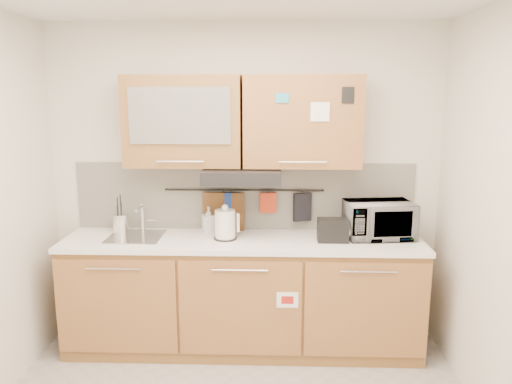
{
  "coord_description": "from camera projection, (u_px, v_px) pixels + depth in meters",
  "views": [
    {
      "loc": [
        0.23,
        -2.57,
        2.06
      ],
      "look_at": [
        0.11,
        1.05,
        1.32
      ],
      "focal_mm": 35.0,
      "sensor_mm": 36.0,
      "label": 1
    }
  ],
  "objects": [
    {
      "name": "wall_back",
      "position": [
        244.0,
        184.0,
        4.15
      ],
      "size": [
        3.2,
        0.0,
        3.2
      ],
      "primitive_type": "plane",
      "rotation": [
        1.57,
        0.0,
        0.0
      ],
      "color": "silver",
      "rests_on": "ground"
    },
    {
      "name": "soap_bottle",
      "position": [
        209.0,
        219.0,
        4.09
      ],
      "size": [
        0.12,
        0.13,
        0.21
      ],
      "primitive_type": "imported",
      "rotation": [
        0.0,
        0.0,
        0.35
      ],
      "color": "#999999",
      "rests_on": "countertop"
    },
    {
      "name": "pot_holder",
      "position": [
        268.0,
        203.0,
        4.1
      ],
      "size": [
        0.14,
        0.04,
        0.17
      ],
      "primitive_type": "cube",
      "rotation": [
        0.0,
        0.0,
        0.12
      ],
      "color": "red",
      "rests_on": "utensil_rail"
    },
    {
      "name": "microwave",
      "position": [
        379.0,
        220.0,
        3.93
      ],
      "size": [
        0.56,
        0.41,
        0.29
      ],
      "primitive_type": "imported",
      "rotation": [
        0.0,
        0.0,
        0.13
      ],
      "color": "#999999",
      "rests_on": "countertop"
    },
    {
      "name": "countertop",
      "position": [
        242.0,
        241.0,
        3.92
      ],
      "size": [
        2.82,
        0.62,
        0.04
      ],
      "primitive_type": "cube",
      "color": "white",
      "rests_on": "base_cabinet"
    },
    {
      "name": "toaster",
      "position": [
        333.0,
        230.0,
        3.84
      ],
      "size": [
        0.23,
        0.14,
        0.18
      ],
      "rotation": [
        0.0,
        0.0,
        0.0
      ],
      "color": "black",
      "rests_on": "countertop"
    },
    {
      "name": "backsplash",
      "position": [
        244.0,
        196.0,
        4.15
      ],
      "size": [
        2.8,
        0.02,
        0.56
      ],
      "primitive_type": "cube",
      "color": "silver",
      "rests_on": "countertop"
    },
    {
      "name": "base_cabinet",
      "position": [
        243.0,
        300.0,
        4.02
      ],
      "size": [
        2.8,
        0.64,
        0.88
      ],
      "color": "olive",
      "rests_on": "floor"
    },
    {
      "name": "sink",
      "position": [
        136.0,
        237.0,
        3.96
      ],
      "size": [
        0.42,
        0.4,
        0.26
      ],
      "color": "silver",
      "rests_on": "countertop"
    },
    {
      "name": "range_hood",
      "position": [
        242.0,
        175.0,
        3.88
      ],
      "size": [
        0.6,
        0.46,
        0.1
      ],
      "primitive_type": "cube",
      "color": "black",
      "rests_on": "upper_cabinets"
    },
    {
      "name": "oven_mitt",
      "position": [
        232.0,
        204.0,
        4.12
      ],
      "size": [
        0.12,
        0.04,
        0.2
      ],
      "primitive_type": "cube",
      "rotation": [
        0.0,
        0.0,
        0.12
      ],
      "color": "navy",
      "rests_on": "utensil_rail"
    },
    {
      "name": "utensil_rail",
      "position": [
        244.0,
        190.0,
        4.1
      ],
      "size": [
        1.3,
        0.02,
        0.02
      ],
      "primitive_type": "cylinder",
      "rotation": [
        0.0,
        1.57,
        0.0
      ],
      "color": "black",
      "rests_on": "backsplash"
    },
    {
      "name": "upper_cabinets",
      "position": [
        242.0,
        121.0,
        3.87
      ],
      "size": [
        1.82,
        0.37,
        0.7
      ],
      "color": "olive",
      "rests_on": "wall_back"
    },
    {
      "name": "dark_pouch",
      "position": [
        302.0,
        207.0,
        4.1
      ],
      "size": [
        0.15,
        0.09,
        0.23
      ],
      "primitive_type": "cube",
      "rotation": [
        0.0,
        0.0,
        0.35
      ],
      "color": "black",
      "rests_on": "utensil_rail"
    },
    {
      "name": "utensil_crock",
      "position": [
        121.0,
        223.0,
        4.06
      ],
      "size": [
        0.15,
        0.15,
        0.32
      ],
      "rotation": [
        0.0,
        0.0,
        0.17
      ],
      "color": "silver",
      "rests_on": "countertop"
    },
    {
      "name": "kettle",
      "position": [
        225.0,
        225.0,
        3.89
      ],
      "size": [
        0.21,
        0.19,
        0.28
      ],
      "rotation": [
        0.0,
        0.0,
        0.26
      ],
      "color": "silver",
      "rests_on": "countertop"
    },
    {
      "name": "cutting_board",
      "position": [
        224.0,
        218.0,
        4.14
      ],
      "size": [
        0.34,
        0.04,
        0.42
      ],
      "primitive_type": "cube",
      "rotation": [
        0.0,
        0.0,
        -0.04
      ],
      "color": "brown",
      "rests_on": "utensil_rail"
    }
  ]
}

